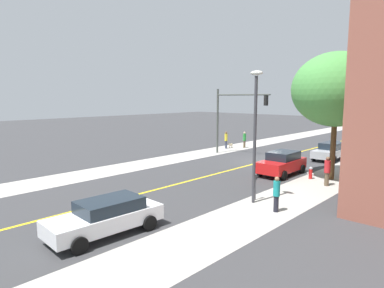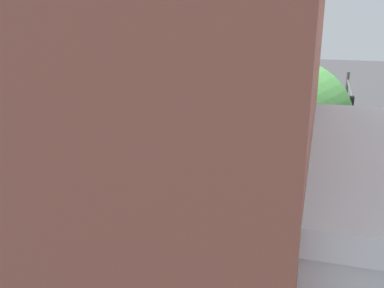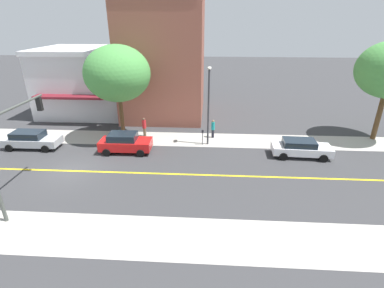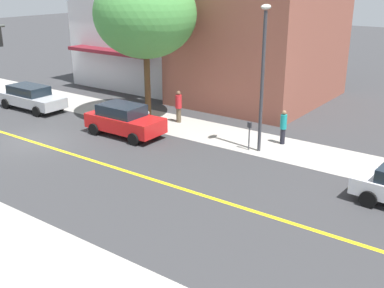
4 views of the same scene
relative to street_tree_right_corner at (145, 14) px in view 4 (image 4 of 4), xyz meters
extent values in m
plane|color=#38383A|center=(6.68, -2.09, -5.99)|extent=(140.00, 140.00, 0.00)
cube|color=#ADA8A0|center=(0.08, -2.09, -5.99)|extent=(3.33, 126.00, 0.01)
cube|color=yellow|center=(6.68, -2.09, -5.99)|extent=(0.20, 126.00, 0.00)
cube|color=silver|center=(-8.17, -6.24, -2.55)|extent=(8.64, 9.73, 6.88)
cube|color=maroon|center=(-3.22, -6.24, -2.98)|extent=(1.26, 7.39, 0.24)
cylinder|color=brown|center=(0.00, 0.00, -4.07)|extent=(0.35, 0.35, 3.86)
ellipsoid|color=#4C9947|center=(0.00, 0.00, 0.01)|extent=(5.73, 5.73, 4.87)
cylinder|color=red|center=(1.06, 0.88, -5.67)|extent=(0.24, 0.24, 0.65)
sphere|color=#B2B2B7|center=(1.06, 0.88, -5.27)|extent=(0.22, 0.22, 0.22)
cylinder|color=#B2B2B7|center=(0.89, 0.88, -5.64)|extent=(0.10, 0.10, 0.10)
cylinder|color=#B2B2B7|center=(1.23, 0.88, -5.64)|extent=(0.10, 0.10, 0.10)
cylinder|color=#4C4C51|center=(1.22, 7.50, -5.42)|extent=(0.07, 0.07, 1.14)
cube|color=#2D2D33|center=(1.22, 7.50, -4.72)|extent=(0.12, 0.18, 0.26)
cylinder|color=#38383D|center=(1.05, 7.96, -2.71)|extent=(0.16, 0.16, 6.56)
ellipsoid|color=silver|center=(1.05, 7.96, 0.72)|extent=(0.70, 0.36, 0.24)
cube|color=red|center=(3.12, 1.11, -5.29)|extent=(1.88, 4.28, 0.77)
cube|color=#19232D|center=(3.12, 0.90, -4.62)|extent=(1.64, 2.32, 0.57)
cylinder|color=black|center=(2.19, 2.50, -5.67)|extent=(0.23, 0.64, 0.64)
cylinder|color=black|center=(4.02, 2.53, -5.67)|extent=(0.23, 0.64, 0.64)
cylinder|color=black|center=(2.23, -0.31, -5.67)|extent=(0.23, 0.64, 0.64)
cylinder|color=black|center=(4.05, -0.28, -5.67)|extent=(0.23, 0.64, 0.64)
cylinder|color=black|center=(2.15, 14.10, -5.67)|extent=(0.25, 0.65, 0.64)
cylinder|color=black|center=(3.93, 14.01, -5.67)|extent=(0.25, 0.65, 0.64)
cube|color=#B7BABF|center=(2.81, -7.23, -5.36)|extent=(1.76, 4.78, 0.63)
cube|color=#19232D|center=(2.82, -7.47, -4.76)|extent=(1.54, 2.59, 0.56)
cylinder|color=black|center=(1.94, -5.66, -5.67)|extent=(0.22, 0.64, 0.64)
cylinder|color=black|center=(3.67, -5.65, -5.67)|extent=(0.22, 0.64, 0.64)
cylinder|color=black|center=(1.96, -8.81, -5.67)|extent=(0.22, 0.64, 0.64)
cylinder|color=black|center=(3.69, -8.80, -5.67)|extent=(0.22, 0.64, 0.64)
cylinder|color=brown|center=(-0.44, 1.93, -5.57)|extent=(0.28, 0.28, 0.84)
cylinder|color=red|center=(-0.44, 1.93, -4.77)|extent=(0.37, 0.37, 0.77)
sphere|color=brown|center=(-0.44, 1.93, -4.26)|extent=(0.24, 0.24, 0.24)
cylinder|color=black|center=(-0.55, 8.43, -5.60)|extent=(0.24, 0.24, 0.80)
cylinder|color=teal|center=(-0.55, 8.43, -4.84)|extent=(0.32, 0.32, 0.73)
sphere|color=#936B4C|center=(-0.55, 8.43, -4.36)|extent=(0.22, 0.22, 0.22)
camera|label=1|loc=(-8.29, 22.60, -0.47)|focal=31.33mm
camera|label=2|loc=(-18.59, -1.48, 4.48)|focal=41.15mm
camera|label=3|loc=(24.93, 8.02, 4.42)|focal=27.01mm
camera|label=4|loc=(20.20, 17.90, 1.97)|focal=44.01mm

